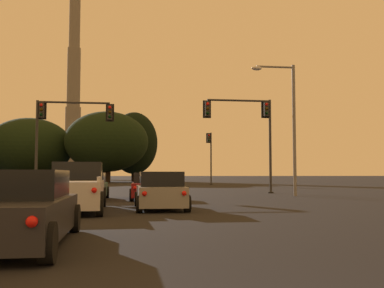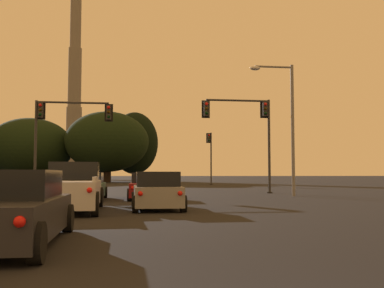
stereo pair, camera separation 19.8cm
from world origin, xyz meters
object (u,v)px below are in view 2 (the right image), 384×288
(sedan_center_lane_front, at_px, (147,187))
(traffic_light_overhead_left, at_px, (61,123))
(sedan_left_lane_front, at_px, (86,187))
(pickup_truck_left_lane_second, at_px, (71,189))
(traffic_light_far_right, at_px, (210,151))
(traffic_light_overhead_right, at_px, (248,122))
(street_lamp, at_px, (286,115))
(sedan_left_lane_third, at_px, (9,210))
(hatchback_center_lane_second, at_px, (157,192))
(smokestack, at_px, (74,104))

(sedan_center_lane_front, xyz_separation_m, traffic_light_overhead_left, (-5.68, 7.29, 4.22))
(sedan_left_lane_front, xyz_separation_m, pickup_truck_left_lane_second, (0.15, -6.94, 0.14))
(sedan_left_lane_front, height_order, traffic_light_far_right, traffic_light_far_right)
(traffic_light_overhead_right, bearing_deg, street_lamp, -73.04)
(traffic_light_far_right, height_order, street_lamp, street_lamp)
(sedan_left_lane_third, xyz_separation_m, traffic_light_overhead_right, (10.40, 21.66, 4.37))
(sedan_left_lane_front, relative_size, traffic_light_far_right, 0.72)
(hatchback_center_lane_second, relative_size, traffic_light_overhead_right, 0.62)
(pickup_truck_left_lane_second, height_order, smokestack, smokestack)
(traffic_light_far_right, bearing_deg, pickup_truck_left_lane_second, -107.33)
(street_lamp, distance_m, smokestack, 103.72)
(hatchback_center_lane_second, distance_m, traffic_light_far_right, 39.00)
(pickup_truck_left_lane_second, relative_size, traffic_light_overhead_right, 0.84)
(smokestack, bearing_deg, pickup_truck_left_lane_second, -82.81)
(traffic_light_overhead_left, relative_size, smokestack, 0.12)
(sedan_left_lane_third, bearing_deg, traffic_light_far_right, 74.47)
(hatchback_center_lane_second, bearing_deg, traffic_light_overhead_right, 61.47)
(traffic_light_far_right, bearing_deg, traffic_light_overhead_left, -121.78)
(sedan_left_lane_front, relative_size, smokestack, 0.09)
(sedan_left_lane_third, bearing_deg, street_lamp, 55.16)
(traffic_light_overhead_left, bearing_deg, hatchback_center_lane_second, -67.97)
(pickup_truck_left_lane_second, distance_m, traffic_light_far_right, 40.05)
(traffic_light_overhead_right, relative_size, smokestack, 0.13)
(pickup_truck_left_lane_second, bearing_deg, traffic_light_far_right, 70.67)
(hatchback_center_lane_second, height_order, pickup_truck_left_lane_second, pickup_truck_left_lane_second)
(sedan_center_lane_front, distance_m, hatchback_center_lane_second, 7.10)
(hatchback_center_lane_second, xyz_separation_m, traffic_light_overhead_right, (7.12, 13.30, 4.37))
(sedan_left_lane_third, bearing_deg, traffic_light_overhead_right, 63.39)
(sedan_center_lane_front, relative_size, traffic_light_overhead_left, 0.74)
(hatchback_center_lane_second, height_order, traffic_light_overhead_right, traffic_light_overhead_right)
(hatchback_center_lane_second, xyz_separation_m, sedan_left_lane_third, (-3.28, -8.36, 0.00))
(pickup_truck_left_lane_second, relative_size, traffic_light_overhead_left, 0.87)
(sedan_left_lane_front, relative_size, traffic_light_overhead_left, 0.74)
(sedan_center_lane_front, bearing_deg, sedan_left_lane_third, -100.03)
(pickup_truck_left_lane_second, relative_size, traffic_light_far_right, 0.85)
(hatchback_center_lane_second, bearing_deg, sedan_left_lane_front, 115.98)
(sedan_center_lane_front, relative_size, pickup_truck_left_lane_second, 0.85)
(sedan_center_lane_front, relative_size, street_lamp, 0.59)
(sedan_center_lane_front, xyz_separation_m, smokestack, (-16.73, 101.32, 20.02))
(hatchback_center_lane_second, relative_size, traffic_light_overhead_left, 0.64)
(hatchback_center_lane_second, bearing_deg, traffic_light_far_right, 76.66)
(sedan_left_lane_third, height_order, street_lamp, street_lamp)
(street_lamp, height_order, smokestack, smokestack)
(hatchback_center_lane_second, relative_size, pickup_truck_left_lane_second, 0.74)
(hatchback_center_lane_second, bearing_deg, pickup_truck_left_lane_second, -175.93)
(sedan_center_lane_front, distance_m, traffic_light_overhead_left, 10.16)
(hatchback_center_lane_second, height_order, traffic_light_overhead_left, traffic_light_overhead_left)
(sedan_left_lane_front, xyz_separation_m, smokestack, (-13.55, 101.72, 20.02))
(hatchback_center_lane_second, height_order, sedan_left_lane_third, hatchback_center_lane_second)
(sedan_left_lane_front, xyz_separation_m, traffic_light_overhead_left, (-2.51, 7.69, 4.22))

